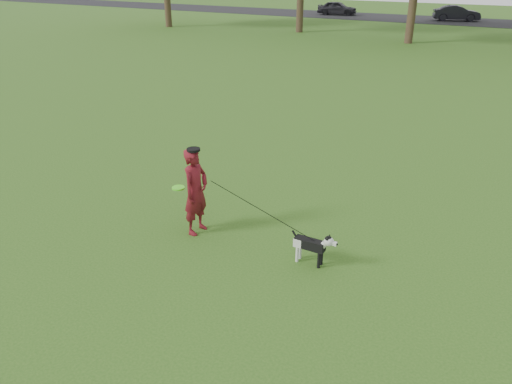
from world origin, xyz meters
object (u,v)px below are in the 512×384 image
Objects in this scene: car_mid at (457,13)px; car_left at (337,8)px; dog at (313,244)px; man at (196,192)px.

car_left is at bearing 71.01° from car_mid.
car_left is at bearing 110.83° from dog.
man is at bearing -171.49° from car_left.
dog is (2.26, 0.03, -0.42)m from man.
car_left reaches higher than dog.
dog is 42.61m from car_left.
man is 41.89m from car_left.
dog is at bearing -168.58° from car_left.
man reaches higher than car_left.
man is 1.99× the size of dog.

